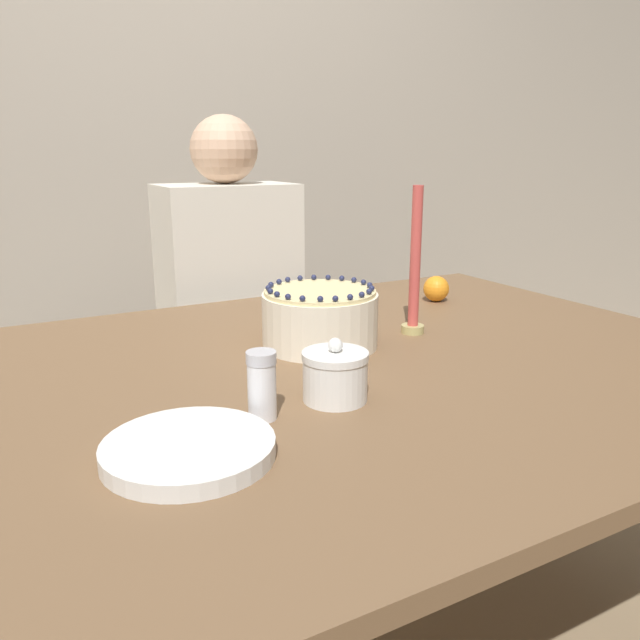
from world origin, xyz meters
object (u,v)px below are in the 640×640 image
sugar_shaker (262,385)px  candle (415,273)px  sugar_bowl (335,376)px  person_man_blue_shirt (232,344)px  cake (320,318)px

sugar_shaker → candle: (0.49, 0.27, 0.08)m
sugar_bowl → person_man_blue_shirt: size_ratio=0.09×
sugar_shaker → cake: bearing=47.8°
cake → candle: size_ratio=0.74×
candle → person_man_blue_shirt: size_ratio=0.27×
sugar_shaker → candle: candle is taller
sugar_bowl → sugar_shaker: sugar_shaker is taller
cake → person_man_blue_shirt: bearing=85.3°
sugar_bowl → candle: 0.44m
sugar_shaker → candle: 0.56m
cake → sugar_bowl: size_ratio=2.21×
cake → sugar_bowl: 0.30m
sugar_shaker → person_man_blue_shirt: bearing=72.1°
candle → person_man_blue_shirt: (-0.17, 0.70, -0.33)m
cake → candle: candle is taller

